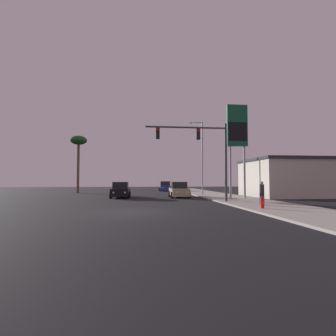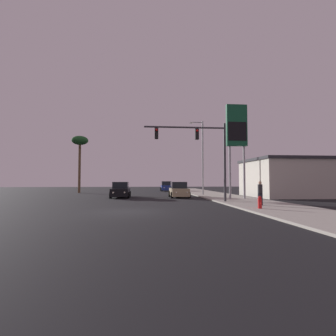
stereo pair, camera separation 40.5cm
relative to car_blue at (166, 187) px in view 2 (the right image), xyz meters
name	(u,v)px [view 2 (the right image)]	position (x,y,z in m)	size (l,w,h in m)	color
ground_plane	(129,212)	(-4.89, -29.70, -0.76)	(120.00, 120.00, 0.00)	black
sidewalk_right	(230,198)	(4.61, -19.70, -0.70)	(5.00, 60.00, 0.12)	#9E998E
building_gas_station	(294,178)	(13.11, -17.10, 1.40)	(10.30, 8.30, 4.30)	beige
car_blue	(166,187)	(0.00, 0.00, 0.00)	(2.04, 4.33, 1.68)	navy
car_black	(121,190)	(-6.44, -16.82, 0.00)	(2.04, 4.32, 1.68)	black
car_tan	(179,190)	(-0.16, -17.03, 0.00)	(2.04, 4.33, 1.68)	tan
traffic_light_mast	(202,146)	(0.80, -24.22, 3.94)	(6.81, 0.36, 6.50)	#38383D
street_lamp	(202,154)	(3.09, -14.02, 4.36)	(1.74, 0.24, 9.00)	#99999E
gas_station_sign	(237,131)	(4.86, -21.26, 5.86)	(2.00, 0.42, 9.00)	#99999E
fire_hydrant	(260,202)	(3.12, -29.80, -0.27)	(0.24, 0.34, 0.76)	red
pedestrian_on_sidewalk	(260,192)	(4.06, -27.85, 0.27)	(0.34, 0.32, 1.67)	#23232D
palm_tree_mid	(80,143)	(-13.41, -5.70, 6.56)	(2.40, 2.40, 8.44)	brown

